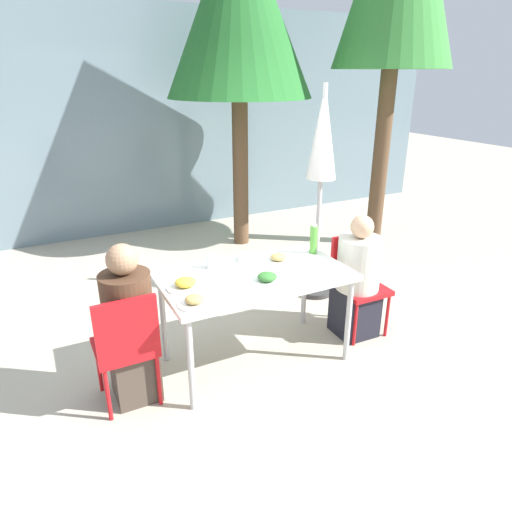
{
  "coord_description": "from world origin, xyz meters",
  "views": [
    {
      "loc": [
        -1.4,
        -2.77,
        2.16
      ],
      "look_at": [
        0.0,
        0.0,
        0.9
      ],
      "focal_mm": 32.0,
      "sensor_mm": 36.0,
      "label": 1
    }
  ],
  "objects_px": {
    "person_left": "(130,329)",
    "drinking_cup": "(212,261)",
    "tree_behind_left": "(238,5)",
    "bottle": "(314,239)",
    "closed_umbrella": "(322,150)",
    "salad_bowl": "(248,258)",
    "chair_right": "(356,277)",
    "chair_left": "(126,342)",
    "person_right": "(357,281)"
  },
  "relations": [
    {
      "from": "person_left",
      "to": "drinking_cup",
      "type": "xyz_separation_m",
      "value": [
        0.71,
        0.28,
        0.26
      ]
    },
    {
      "from": "drinking_cup",
      "to": "tree_behind_left",
      "type": "height_order",
      "value": "tree_behind_left"
    },
    {
      "from": "person_left",
      "to": "bottle",
      "type": "distance_m",
      "value": 1.62
    },
    {
      "from": "tree_behind_left",
      "to": "bottle",
      "type": "bearing_deg",
      "value": -100.43
    },
    {
      "from": "closed_umbrella",
      "to": "salad_bowl",
      "type": "relative_size",
      "value": 12.44
    },
    {
      "from": "drinking_cup",
      "to": "salad_bowl",
      "type": "xyz_separation_m",
      "value": [
        0.31,
        0.01,
        -0.03
      ]
    },
    {
      "from": "person_left",
      "to": "chair_right",
      "type": "bearing_deg",
      "value": 1.44
    },
    {
      "from": "salad_bowl",
      "to": "tree_behind_left",
      "type": "bearing_deg",
      "value": 66.36
    },
    {
      "from": "chair_left",
      "to": "person_right",
      "type": "relative_size",
      "value": 0.79
    },
    {
      "from": "closed_umbrella",
      "to": "tree_behind_left",
      "type": "distance_m",
      "value": 2.22
    },
    {
      "from": "person_right",
      "to": "bottle",
      "type": "xyz_separation_m",
      "value": [
        -0.33,
        0.2,
        0.37
      ]
    },
    {
      "from": "chair_left",
      "to": "tree_behind_left",
      "type": "height_order",
      "value": "tree_behind_left"
    },
    {
      "from": "person_right",
      "to": "tree_behind_left",
      "type": "height_order",
      "value": "tree_behind_left"
    },
    {
      "from": "bottle",
      "to": "tree_behind_left",
      "type": "height_order",
      "value": "tree_behind_left"
    },
    {
      "from": "bottle",
      "to": "tree_behind_left",
      "type": "bearing_deg",
      "value": 79.57
    },
    {
      "from": "chair_right",
      "to": "person_right",
      "type": "distance_m",
      "value": 0.09
    },
    {
      "from": "closed_umbrella",
      "to": "salad_bowl",
      "type": "bearing_deg",
      "value": -153.07
    },
    {
      "from": "chair_right",
      "to": "closed_umbrella",
      "type": "distance_m",
      "value": 1.23
    },
    {
      "from": "chair_right",
      "to": "tree_behind_left",
      "type": "distance_m",
      "value": 3.42
    },
    {
      "from": "closed_umbrella",
      "to": "bottle",
      "type": "distance_m",
      "value": 0.99
    },
    {
      "from": "chair_left",
      "to": "closed_umbrella",
      "type": "relative_size",
      "value": 0.42
    },
    {
      "from": "chair_left",
      "to": "person_right",
      "type": "bearing_deg",
      "value": 1.49
    },
    {
      "from": "person_right",
      "to": "tree_behind_left",
      "type": "xyz_separation_m",
      "value": [
        0.1,
        2.56,
        2.35
      ]
    },
    {
      "from": "chair_left",
      "to": "person_left",
      "type": "distance_m",
      "value": 0.1
    },
    {
      "from": "closed_umbrella",
      "to": "person_right",
      "type": "bearing_deg",
      "value": -99.55
    },
    {
      "from": "person_left",
      "to": "closed_umbrella",
      "type": "bearing_deg",
      "value": 20.97
    },
    {
      "from": "closed_umbrella",
      "to": "drinking_cup",
      "type": "height_order",
      "value": "closed_umbrella"
    },
    {
      "from": "chair_right",
      "to": "tree_behind_left",
      "type": "xyz_separation_m",
      "value": [
        0.05,
        2.48,
        2.35
      ]
    },
    {
      "from": "person_left",
      "to": "bottle",
      "type": "relative_size",
      "value": 4.58
    },
    {
      "from": "closed_umbrella",
      "to": "salad_bowl",
      "type": "xyz_separation_m",
      "value": [
        -1.03,
        -0.52,
        -0.71
      ]
    },
    {
      "from": "drinking_cup",
      "to": "tree_behind_left",
      "type": "relative_size",
      "value": 0.03
    },
    {
      "from": "person_left",
      "to": "salad_bowl",
      "type": "bearing_deg",
      "value": 15.01
    },
    {
      "from": "chair_right",
      "to": "salad_bowl",
      "type": "distance_m",
      "value": 1.0
    },
    {
      "from": "drinking_cup",
      "to": "closed_umbrella",
      "type": "bearing_deg",
      "value": 21.5
    },
    {
      "from": "chair_left",
      "to": "drinking_cup",
      "type": "bearing_deg",
      "value": 24.76
    },
    {
      "from": "person_left",
      "to": "tree_behind_left",
      "type": "bearing_deg",
      "value": 51.18
    },
    {
      "from": "person_left",
      "to": "tree_behind_left",
      "type": "height_order",
      "value": "tree_behind_left"
    },
    {
      "from": "person_left",
      "to": "closed_umbrella",
      "type": "xyz_separation_m",
      "value": [
        2.05,
        0.81,
        0.93
      ]
    },
    {
      "from": "person_right",
      "to": "person_left",
      "type": "bearing_deg",
      "value": 0.88
    },
    {
      "from": "chair_left",
      "to": "tree_behind_left",
      "type": "relative_size",
      "value": 0.22
    },
    {
      "from": "person_left",
      "to": "drinking_cup",
      "type": "relative_size",
      "value": 10.72
    },
    {
      "from": "bottle",
      "to": "drinking_cup",
      "type": "xyz_separation_m",
      "value": [
        -0.87,
        0.09,
        -0.07
      ]
    },
    {
      "from": "person_left",
      "to": "chair_right",
      "type": "xyz_separation_m",
      "value": [
        1.97,
        0.07,
        -0.04
      ]
    },
    {
      "from": "chair_right",
      "to": "salad_bowl",
      "type": "bearing_deg",
      "value": -11.77
    },
    {
      "from": "chair_right",
      "to": "drinking_cup",
      "type": "bearing_deg",
      "value": -8.29
    },
    {
      "from": "drinking_cup",
      "to": "person_left",
      "type": "bearing_deg",
      "value": -158.69
    },
    {
      "from": "closed_umbrella",
      "to": "salad_bowl",
      "type": "height_order",
      "value": "closed_umbrella"
    },
    {
      "from": "salad_bowl",
      "to": "bottle",
      "type": "bearing_deg",
      "value": -10.07
    },
    {
      "from": "person_left",
      "to": "tree_behind_left",
      "type": "xyz_separation_m",
      "value": [
        2.02,
        2.55,
        2.31
      ]
    },
    {
      "from": "bottle",
      "to": "tree_behind_left",
      "type": "relative_size",
      "value": 0.06
    }
  ]
}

